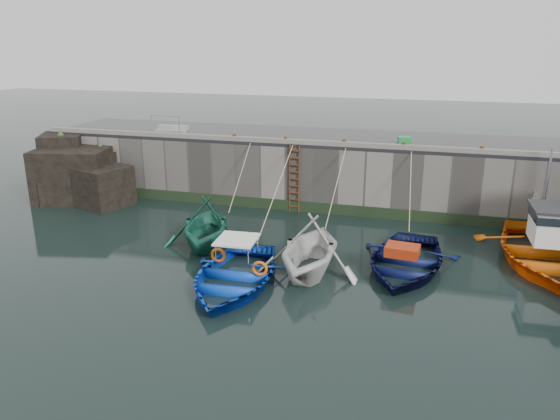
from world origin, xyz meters
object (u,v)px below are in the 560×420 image
(boat_near_white, at_px, (206,244))
(bollard_a, at_px, (235,137))
(ladder, at_px, (294,178))
(boat_far_orange, at_px, (545,252))
(bollard_c, at_px, (344,143))
(boat_near_navy, at_px, (404,268))
(fish_crate, at_px, (404,140))
(bollard_d, at_px, (404,146))
(boat_near_blacktrim, at_px, (309,272))
(boat_near_blue, at_px, (234,284))
(bollard_e, at_px, (482,150))
(bollard_b, at_px, (286,140))

(boat_near_white, height_order, bollard_a, bollard_a)
(ladder, distance_m, boat_near_white, 5.74)
(boat_near_white, bearing_deg, boat_far_orange, -7.79)
(boat_near_white, height_order, bollard_c, bollard_c)
(ladder, bearing_deg, boat_near_navy, -44.75)
(ladder, xyz_separation_m, bollard_c, (2.20, 0.34, 1.71))
(fish_crate, distance_m, bollard_d, 1.36)
(boat_near_blacktrim, height_order, fish_crate, fish_crate)
(bollard_a, distance_m, bollard_d, 7.80)
(boat_near_navy, bearing_deg, boat_near_white, -176.47)
(bollard_c, bearing_deg, boat_far_orange, -25.51)
(boat_near_blue, xyz_separation_m, bollard_a, (-3.02, 8.52, 3.30))
(bollard_e, bearing_deg, boat_near_blacktrim, -130.11)
(boat_near_blue, bearing_deg, ladder, 86.77)
(boat_far_orange, distance_m, bollard_b, 11.74)
(fish_crate, relative_size, bollard_b, 2.02)
(ladder, relative_size, fish_crate, 5.66)
(boat_near_blue, relative_size, boat_near_blacktrim, 1.21)
(boat_near_blacktrim, xyz_separation_m, boat_near_navy, (3.17, 1.19, 0.00))
(bollard_a, bearing_deg, boat_near_white, -82.54)
(bollard_b, bearing_deg, bollard_e, 0.00)
(bollard_b, bearing_deg, ladder, -33.86)
(bollard_a, height_order, bollard_c, same)
(boat_near_blue, height_order, fish_crate, fish_crate)
(bollard_c, bearing_deg, boat_near_blue, -104.38)
(boat_near_navy, relative_size, bollard_c, 18.95)
(bollard_e, bearing_deg, boat_near_navy, -114.70)
(boat_near_blue, distance_m, bollard_a, 9.62)
(boat_far_orange, height_order, fish_crate, boat_far_orange)
(boat_near_blacktrim, relative_size, bollard_d, 15.84)
(fish_crate, bearing_deg, bollard_b, -179.16)
(boat_near_blacktrim, bearing_deg, boat_near_blue, -142.66)
(boat_near_white, bearing_deg, fish_crate, 28.87)
(boat_far_orange, bearing_deg, ladder, 159.18)
(boat_near_blue, relative_size, boat_far_orange, 0.80)
(bollard_d, bearing_deg, boat_near_blacktrim, -110.62)
(boat_near_blue, bearing_deg, boat_far_orange, 21.36)
(boat_near_white, relative_size, boat_near_navy, 0.78)
(boat_near_blue, height_order, boat_far_orange, boat_far_orange)
(bollard_a, distance_m, bollard_c, 5.20)
(ladder, relative_size, bollard_c, 11.43)
(boat_near_blacktrim, bearing_deg, bollard_c, 90.55)
(boat_near_blacktrim, height_order, bollard_d, bollard_d)
(bollard_a, xyz_separation_m, bollard_b, (2.50, 0.00, 0.00))
(fish_crate, bearing_deg, boat_far_orange, -57.19)
(boat_near_white, relative_size, boat_near_blue, 0.78)
(bollard_c, height_order, bollard_e, same)
(boat_near_blacktrim, xyz_separation_m, bollard_e, (5.78, 6.87, 3.30))
(ladder, height_order, boat_near_blacktrim, ladder)
(ladder, xyz_separation_m, boat_near_blue, (0.02, -8.18, -1.59))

